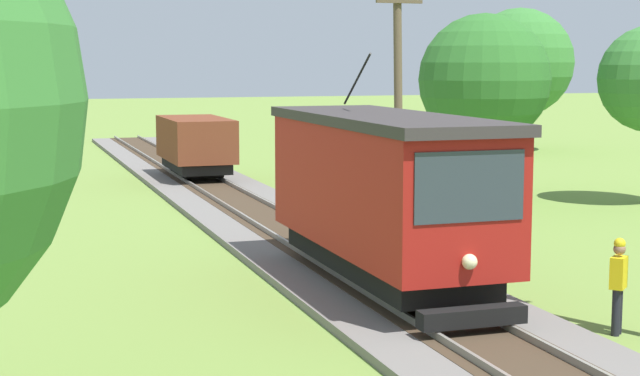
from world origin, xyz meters
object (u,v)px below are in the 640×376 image
Objects in this scene: freight_car at (196,144)px; tree_right_far at (484,80)px; utility_pole_mid at (398,99)px; tree_right_near at (519,62)px; red_tram at (383,191)px; track_worker at (618,282)px.

tree_right_far is (8.80, -8.16, 2.71)m from freight_car.
utility_pole_mid is 27.31m from tree_right_near.
tree_right_near is (19.66, 8.45, 3.29)m from freight_car.
utility_pole_mid is (3.30, -13.40, 2.30)m from freight_car.
tree_right_far is at bearing -42.83° from freight_car.
red_tram is 1.14× the size of utility_pole_mid.
red_tram is 1.29× the size of tree_right_far.
red_tram is at bearing -89.99° from freight_car.
track_worker is at bearing -109.79° from tree_right_far.
tree_right_near is at bearing 53.17° from utility_pole_mid.
freight_car is at bearing 103.82° from utility_pole_mid.
freight_car is 0.67× the size of tree_right_near.
red_tram reaches higher than freight_car.
freight_car is 2.91× the size of track_worker.
utility_pole_mid is 0.96× the size of tree_right_near.
utility_pole_mid is (3.29, 7.05, 1.66)m from red_tram.
tree_right_near reaches higher than track_worker.
tree_right_near is at bearing -68.02° from track_worker.
tree_right_near reaches higher than tree_right_far.
utility_pole_mid is at bearing -76.18° from freight_car.
track_worker is (2.78, -24.88, -0.57)m from freight_car.
track_worker is 0.27× the size of tree_right_far.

